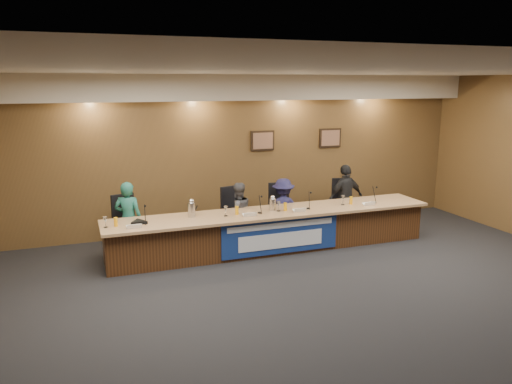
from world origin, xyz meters
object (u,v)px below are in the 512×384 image
at_px(panelist_c, 283,209).
at_px(office_chair_a, 128,228).
at_px(panelist_a, 128,219).
at_px(office_chair_c, 281,214).
at_px(office_chair_d, 343,208).
at_px(panelist_d, 345,198).
at_px(speakerphone, 139,222).
at_px(banner, 281,236).
at_px(office_chair_b, 236,218).
at_px(carafe_mid, 273,205).
at_px(dais_body, 272,231).
at_px(panelist_b, 238,213).
at_px(carafe_left, 192,210).

distance_m(panelist_c, office_chair_a, 2.98).
bearing_deg(panelist_a, panelist_c, -155.88).
relative_size(office_chair_c, office_chair_d, 1.00).
distance_m(panelist_d, speakerphone, 4.31).
distance_m(banner, speakerphone, 2.48).
distance_m(banner, panelist_d, 2.11).
xyz_separation_m(banner, panelist_d, (1.85, 0.97, 0.33)).
distance_m(panelist_d, office_chair_c, 1.42).
height_order(office_chair_b, carafe_mid, carafe_mid).
xyz_separation_m(panelist_c, office_chair_d, (1.40, 0.10, -0.13)).
height_order(panelist_c, office_chair_c, panelist_c).
height_order(office_chair_c, office_chair_d, same).
bearing_deg(dais_body, carafe_mid, 37.01).
xyz_separation_m(banner, office_chair_b, (-0.49, 1.07, 0.10)).
height_order(banner, office_chair_d, banner).
relative_size(dais_body, panelist_a, 4.43).
bearing_deg(carafe_mid, banner, -90.58).
height_order(office_chair_b, speakerphone, speakerphone).
bearing_deg(office_chair_c, dais_body, -115.04).
xyz_separation_m(panelist_b, office_chair_a, (-2.04, 0.10, -0.12)).
bearing_deg(banner, office_chair_d, 29.96).
relative_size(panelist_a, panelist_c, 1.12).
xyz_separation_m(banner, office_chair_c, (0.45, 1.07, 0.10)).
xyz_separation_m(panelist_c, speakerphone, (-2.87, -0.60, 0.17)).
bearing_deg(office_chair_a, panelist_b, -18.37).
relative_size(office_chair_c, carafe_mid, 2.20).
distance_m(panelist_d, carafe_mid, 1.93).
height_order(panelist_a, carafe_mid, panelist_a).
bearing_deg(panelist_c, office_chair_c, -78.70).
distance_m(carafe_left, speakerphone, 0.94).
xyz_separation_m(dais_body, panelist_b, (-0.49, 0.55, 0.25)).
xyz_separation_m(panelist_a, panelist_b, (2.04, 0.00, -0.08)).
height_order(banner, office_chair_a, banner).
xyz_separation_m(office_chair_b, carafe_left, (-1.01, -0.59, 0.40)).
bearing_deg(panelist_b, office_chair_b, -96.86).
relative_size(banner, panelist_d, 1.56).
bearing_deg(banner, carafe_mid, 89.42).
distance_m(panelist_a, office_chair_b, 2.05).
bearing_deg(carafe_mid, panelist_b, 131.94).
height_order(office_chair_c, speakerphone, speakerphone).
height_order(office_chair_a, carafe_left, carafe_left).
height_order(panelist_a, speakerphone, panelist_a).
xyz_separation_m(panelist_b, office_chair_d, (2.34, 0.10, -0.12)).
bearing_deg(office_chair_d, speakerphone, -149.82).
xyz_separation_m(panelist_a, carafe_mid, (2.53, -0.55, 0.18)).
bearing_deg(dais_body, banner, -90.00).
bearing_deg(dais_body, speakerphone, -178.76).
bearing_deg(panelist_a, speakerphone, 124.20).
distance_m(dais_body, panelist_a, 2.61).
height_order(panelist_c, office_chair_b, panelist_c).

